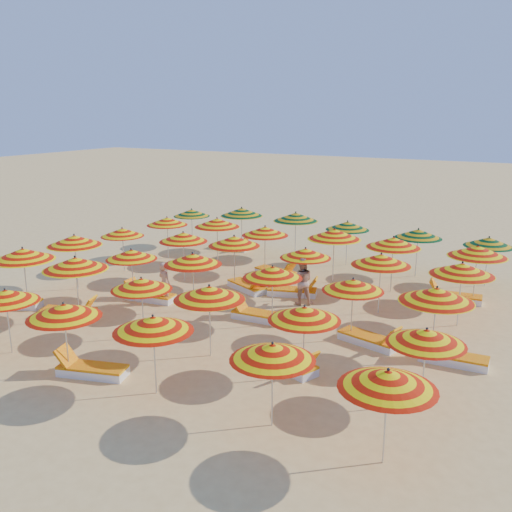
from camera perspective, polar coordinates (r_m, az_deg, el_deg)
name	(u,v)px	position (r m, az deg, el deg)	size (l,w,h in m)	color
ground	(249,306)	(19.11, -0.72, -4.98)	(120.00, 120.00, 0.00)	#F4C26C
umbrella_1	(5,296)	(16.37, -23.77, -3.67)	(2.25, 2.25, 1.83)	silver
umbrella_2	(64,311)	(14.50, -18.67, -5.22)	(2.27, 2.27, 1.90)	silver
umbrella_3	(153,324)	(13.05, -10.25, -6.71)	(2.33, 2.33, 1.93)	silver
umbrella_4	(272,352)	(11.60, 1.66, -9.58)	(2.34, 2.34, 1.86)	silver
umbrella_5	(388,380)	(10.66, 13.04, -11.96)	(2.39, 2.39, 1.92)	silver
umbrella_6	(23,254)	(19.68, -22.28, 0.16)	(2.48, 2.48, 2.12)	silver
umbrella_7	(75,263)	(18.09, -17.62, -0.71)	(2.40, 2.40, 2.09)	silver
umbrella_8	(141,284)	(16.31, -11.39, -2.76)	(2.04, 2.04, 1.83)	silver
umbrella_9	(209,293)	(14.82, -4.69, -3.70)	(2.13, 2.13, 2.00)	silver
umbrella_10	(304,313)	(13.69, 4.86, -5.75)	(2.07, 2.07, 1.87)	silver
umbrella_11	(426,337)	(12.93, 16.67, -7.74)	(2.01, 2.01, 1.83)	silver
umbrella_12	(74,240)	(21.35, -17.71, 1.49)	(2.53, 2.53, 2.07)	silver
umbrella_13	(131,254)	(19.65, -12.36, 0.15)	(2.24, 2.24, 1.84)	silver
umbrella_14	(193,259)	(18.23, -6.35, -0.32)	(2.33, 2.33, 1.98)	silver
umbrella_15	(272,272)	(16.91, 1.66, -1.65)	(2.06, 2.06, 1.90)	silver
umbrella_16	(353,285)	(16.10, 9.68, -2.88)	(2.23, 2.23, 1.84)	silver
umbrella_17	(437,295)	(15.22, 17.61, -3.72)	(2.38, 2.38, 2.04)	silver
umbrella_18	(122,232)	(23.35, -13.23, 2.32)	(2.05, 2.05, 1.82)	silver
umbrella_19	(183,237)	(21.60, -7.29, 1.90)	(1.96, 1.96, 1.94)	silver
umbrella_20	(234,241)	(20.54, -2.20, 1.50)	(2.41, 2.41, 2.00)	silver
umbrella_21	(306,253)	(19.37, 4.97, 0.28)	(1.95, 1.95, 1.86)	silver
umbrella_22	(381,260)	(18.36, 12.40, -0.37)	(2.52, 2.52, 2.01)	silver
umbrella_23	(462,269)	(17.92, 19.92, -1.25)	(2.04, 2.04, 2.02)	silver
umbrella_24	(167,221)	(25.03, -8.89, 3.45)	(2.04, 2.04, 1.88)	silver
umbrella_25	(217,223)	(23.85, -3.91, 3.35)	(2.10, 2.10, 2.02)	silver
umbrella_26	(265,231)	(22.42, 0.91, 2.51)	(2.06, 2.06, 1.95)	silver
umbrella_27	(334,234)	(21.36, 7.83, 2.18)	(2.24, 2.24, 2.12)	silver
umbrella_28	(393,242)	(20.66, 13.58, 1.32)	(2.17, 2.17, 2.05)	silver
umbrella_29	(478,251)	(20.19, 21.28, 0.44)	(2.01, 2.01, 2.06)	silver
umbrella_30	(192,213)	(27.24, -6.46, 4.32)	(2.25, 2.25, 1.82)	silver
umbrella_31	(242,212)	(26.10, -1.45, 4.43)	(2.50, 2.50, 2.06)	silver
umbrella_32	(296,217)	(24.91, 3.99, 3.92)	(2.19, 2.19, 2.06)	silver
umbrella_33	(347,226)	(23.93, 9.13, 3.01)	(2.19, 2.19, 1.91)	silver
umbrella_34	(418,234)	(22.86, 15.91, 2.16)	(2.38, 2.38, 1.94)	silver
umbrella_35	(489,242)	(22.47, 22.25, 1.31)	(2.27, 2.27, 1.89)	silver
lounger_0	(91,370)	(14.87, -16.18, -10.85)	(1.82, 1.03, 0.69)	white
lounger_1	(14,303)	(20.54, -23.08, -4.34)	(1.82, 1.20, 0.69)	white
lounger_2	(70,312)	(19.00, -18.07, -5.35)	(1.83, 1.12, 0.69)	white
lounger_3	(288,363)	(14.64, 3.26, -10.66)	(1.83, 1.16, 0.69)	white
lounger_4	(150,296)	(19.92, -10.59, -3.96)	(1.78, 0.76, 0.69)	white
lounger_5	(258,315)	(17.82, 0.19, -5.93)	(1.76, 0.66, 0.69)	white
lounger_6	(370,340)	(16.33, 11.32, -8.19)	(1.82, 1.01, 0.69)	white
lounger_7	(452,358)	(15.75, 18.99, -9.60)	(1.75, 0.65, 0.69)	white
lounger_8	(248,286)	(20.62, -0.82, -3.06)	(1.82, 1.25, 0.69)	white
lounger_9	(293,291)	(20.12, 3.76, -3.54)	(1.83, 1.06, 0.69)	white
lounger_10	(276,272)	(22.39, 2.05, -1.64)	(1.82, 0.98, 0.69)	white
lounger_11	(454,297)	(20.64, 19.19, -3.88)	(1.79, 0.76, 0.69)	white
lounger_12	(232,246)	(26.65, -2.40, 0.99)	(1.75, 0.65, 0.69)	white
beachgoer_a	(165,283)	(19.40, -9.12, -2.66)	(0.52, 0.34, 1.42)	tan
beachgoer_b	(302,281)	(19.08, 4.60, -2.54)	(0.78, 0.60, 1.60)	tan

